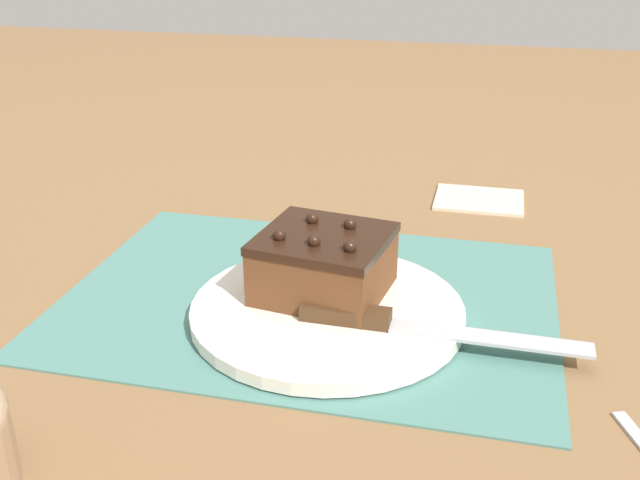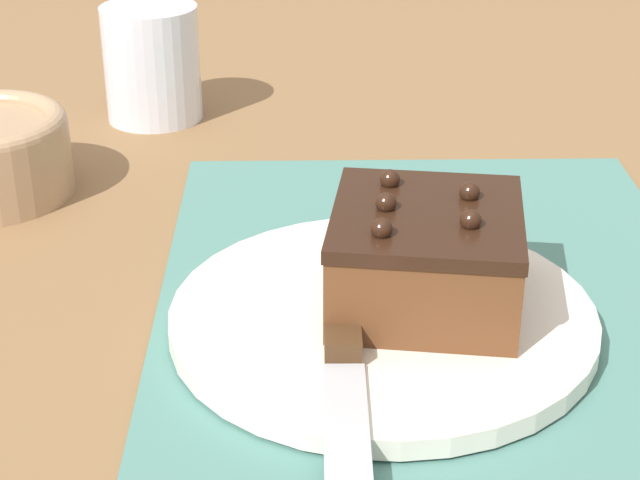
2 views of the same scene
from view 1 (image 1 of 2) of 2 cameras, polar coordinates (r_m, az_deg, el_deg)
name	(u,v)px [view 1 (image 1 of 2)]	position (r m, az deg, el deg)	size (l,w,h in m)	color
ground_plane	(309,299)	(0.72, -0.83, -4.50)	(3.00, 3.00, 0.00)	olive
placemat_woven	(309,297)	(0.72, -0.83, -4.36)	(0.46, 0.34, 0.00)	slate
cake_plate	(327,311)	(0.68, 0.56, -5.42)	(0.25, 0.25, 0.01)	white
chocolate_cake	(324,263)	(0.68, 0.29, -1.77)	(0.13, 0.12, 0.07)	brown
serving_knife	(393,322)	(0.64, 5.57, -6.25)	(0.24, 0.02, 0.01)	#472D19
folded_napkin	(479,198)	(0.97, 12.03, 3.12)	(0.11, 0.09, 0.01)	beige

